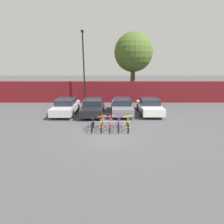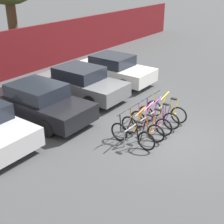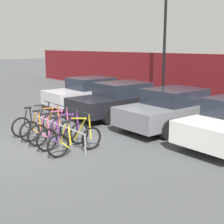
{
  "view_description": "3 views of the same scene",
  "coord_description": "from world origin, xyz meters",
  "px_view_note": "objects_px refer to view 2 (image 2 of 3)",
  "views": [
    {
      "loc": [
        0.17,
        -10.77,
        4.39
      ],
      "look_at": [
        0.22,
        1.86,
        0.92
      ],
      "focal_mm": 28.0,
      "sensor_mm": 36.0,
      "label": 1
    },
    {
      "loc": [
        -8.75,
        -4.2,
        5.32
      ],
      "look_at": [
        -0.54,
        1.8,
        0.64
      ],
      "focal_mm": 50.0,
      "sensor_mm": 36.0,
      "label": 2
    },
    {
      "loc": [
        8.16,
        -3.74,
        2.87
      ],
      "look_at": [
        1.16,
        1.86,
        0.96
      ],
      "focal_mm": 50.0,
      "sensor_mm": 36.0,
      "label": 3
    }
  ],
  "objects_px": {
    "bicycle_black": "(132,135)",
    "bicycle_yellow": "(166,111)",
    "bicycle_pink": "(150,122)",
    "bicycle_purple": "(158,116)",
    "car_black": "(40,102)",
    "car_white": "(114,69)",
    "bike_rack": "(147,118)",
    "bicycle_orange": "(142,128)",
    "car_grey": "(81,83)"
  },
  "relations": [
    {
      "from": "bicycle_black",
      "to": "bicycle_yellow",
      "type": "distance_m",
      "value": 2.39
    },
    {
      "from": "bicycle_pink",
      "to": "bicycle_black",
      "type": "bearing_deg",
      "value": -178.03
    },
    {
      "from": "bicycle_purple",
      "to": "car_black",
      "type": "height_order",
      "value": "car_black"
    },
    {
      "from": "bicycle_purple",
      "to": "car_white",
      "type": "relative_size",
      "value": 0.42
    },
    {
      "from": "bike_rack",
      "to": "bicycle_black",
      "type": "xyz_separation_m",
      "value": [
        -1.19,
        -0.15,
        -0.1
      ]
    },
    {
      "from": "bicycle_black",
      "to": "bicycle_orange",
      "type": "xyz_separation_m",
      "value": [
        0.63,
        0.0,
        0.0
      ]
    },
    {
      "from": "bicycle_yellow",
      "to": "car_grey",
      "type": "xyz_separation_m",
      "value": [
        -0.17,
        4.17,
        0.31
      ]
    },
    {
      "from": "bicycle_orange",
      "to": "car_grey",
      "type": "xyz_separation_m",
      "value": [
        1.59,
        4.17,
        0.31
      ]
    },
    {
      "from": "car_black",
      "to": "car_white",
      "type": "distance_m",
      "value": 5.12
    },
    {
      "from": "bicycle_orange",
      "to": "bicycle_yellow",
      "type": "bearing_deg",
      "value": 1.75
    },
    {
      "from": "bicycle_black",
      "to": "bicycle_purple",
      "type": "bearing_deg",
      "value": 1.51
    },
    {
      "from": "car_grey",
      "to": "car_black",
      "type": "bearing_deg",
      "value": -175.63
    },
    {
      "from": "car_grey",
      "to": "bicycle_purple",
      "type": "bearing_deg",
      "value": -96.3
    },
    {
      "from": "car_grey",
      "to": "car_white",
      "type": "relative_size",
      "value": 1.02
    },
    {
      "from": "bicycle_purple",
      "to": "bicycle_orange",
      "type": "bearing_deg",
      "value": -177.01
    },
    {
      "from": "bike_rack",
      "to": "car_grey",
      "type": "relative_size",
      "value": 0.7
    },
    {
      "from": "bike_rack",
      "to": "bicycle_yellow",
      "type": "height_order",
      "value": "bicycle_yellow"
    },
    {
      "from": "bike_rack",
      "to": "car_black",
      "type": "relative_size",
      "value": 0.68
    },
    {
      "from": "bicycle_purple",
      "to": "car_white",
      "type": "distance_m",
      "value": 5.14
    },
    {
      "from": "bicycle_pink",
      "to": "bicycle_orange",
      "type": "bearing_deg",
      "value": -178.03
    },
    {
      "from": "bicycle_yellow",
      "to": "bicycle_pink",
      "type": "bearing_deg",
      "value": -176.45
    },
    {
      "from": "bicycle_yellow",
      "to": "car_black",
      "type": "height_order",
      "value": "car_black"
    },
    {
      "from": "bike_rack",
      "to": "car_grey",
      "type": "distance_m",
      "value": 4.16
    },
    {
      "from": "bicycle_orange",
      "to": "bicycle_purple",
      "type": "relative_size",
      "value": 1.0
    },
    {
      "from": "bicycle_pink",
      "to": "car_white",
      "type": "distance_m",
      "value": 5.49
    },
    {
      "from": "bike_rack",
      "to": "bicycle_purple",
      "type": "bearing_deg",
      "value": -14.73
    },
    {
      "from": "bicycle_black",
      "to": "bicycle_pink",
      "type": "bearing_deg",
      "value": 1.51
    },
    {
      "from": "bicycle_black",
      "to": "car_white",
      "type": "xyz_separation_m",
      "value": [
        4.73,
        4.18,
        0.31
      ]
    },
    {
      "from": "bicycle_black",
      "to": "car_black",
      "type": "height_order",
      "value": "car_black"
    },
    {
      "from": "bicycle_pink",
      "to": "car_white",
      "type": "relative_size",
      "value": 0.42
    },
    {
      "from": "bicycle_black",
      "to": "car_grey",
      "type": "height_order",
      "value": "car_grey"
    },
    {
      "from": "bicycle_black",
      "to": "bicycle_yellow",
      "type": "bearing_deg",
      "value": 1.51
    },
    {
      "from": "bicycle_yellow",
      "to": "bicycle_black",
      "type": "bearing_deg",
      "value": -176.45
    },
    {
      "from": "bicycle_black",
      "to": "car_white",
      "type": "distance_m",
      "value": 6.32
    },
    {
      "from": "car_black",
      "to": "car_grey",
      "type": "bearing_deg",
      "value": 4.37
    },
    {
      "from": "car_black",
      "to": "bicycle_black",
      "type": "bearing_deg",
      "value": -84.41
    },
    {
      "from": "bike_rack",
      "to": "bicycle_purple",
      "type": "height_order",
      "value": "bicycle_purple"
    },
    {
      "from": "bicycle_purple",
      "to": "bicycle_yellow",
      "type": "distance_m",
      "value": 0.63
    },
    {
      "from": "bicycle_pink",
      "to": "car_white",
      "type": "xyz_separation_m",
      "value": [
        3.55,
        4.18,
        0.31
      ]
    },
    {
      "from": "bicycle_orange",
      "to": "bicycle_pink",
      "type": "bearing_deg",
      "value": 1.75
    },
    {
      "from": "bicycle_black",
      "to": "car_white",
      "type": "bearing_deg",
      "value": 42.99
    },
    {
      "from": "car_black",
      "to": "car_grey",
      "type": "distance_m",
      "value": 2.62
    },
    {
      "from": "bicycle_black",
      "to": "bicycle_orange",
      "type": "height_order",
      "value": "same"
    },
    {
      "from": "bicycle_orange",
      "to": "bicycle_purple",
      "type": "distance_m",
      "value": 1.13
    },
    {
      "from": "bicycle_pink",
      "to": "bicycle_purple",
      "type": "height_order",
      "value": "same"
    },
    {
      "from": "bike_rack",
      "to": "car_white",
      "type": "distance_m",
      "value": 5.37
    },
    {
      "from": "bicycle_orange",
      "to": "car_white",
      "type": "relative_size",
      "value": 0.42
    },
    {
      "from": "bicycle_purple",
      "to": "car_grey",
      "type": "distance_m",
      "value": 4.21
    },
    {
      "from": "car_white",
      "to": "car_grey",
      "type": "bearing_deg",
      "value": -179.72
    },
    {
      "from": "bike_rack",
      "to": "bicycle_black",
      "type": "distance_m",
      "value": 1.21
    }
  ]
}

